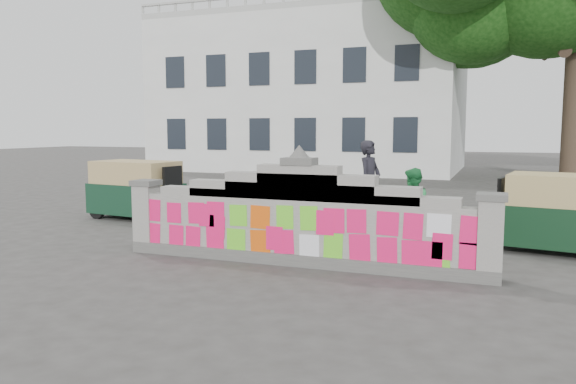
% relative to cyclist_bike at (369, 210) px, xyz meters
% --- Properties ---
extents(ground, '(100.00, 100.00, 0.00)m').
position_rel_cyclist_bike_xyz_m(ground, '(-0.50, -3.07, -0.53)').
color(ground, '#383533').
rests_on(ground, ground).
extents(parapet_wall, '(6.48, 0.44, 2.01)m').
position_rel_cyclist_bike_xyz_m(parapet_wall, '(-0.50, -3.08, 0.22)').
color(parapet_wall, '#4C4C49').
rests_on(parapet_wall, ground).
extents(building, '(16.00, 10.00, 8.90)m').
position_rel_cyclist_bike_xyz_m(building, '(-7.50, 18.91, 3.49)').
color(building, silver).
rests_on(building, ground).
extents(cyclist_bike, '(2.11, 1.21, 1.05)m').
position_rel_cyclist_bike_xyz_m(cyclist_bike, '(0.00, 0.00, 0.00)').
color(cyclist_bike, black).
rests_on(cyclist_bike, ground).
extents(cyclist_rider, '(0.59, 0.74, 1.78)m').
position_rel_cyclist_bike_xyz_m(cyclist_rider, '(-0.00, 0.00, 0.37)').
color(cyclist_rider, black).
rests_on(cyclist_rider, ground).
extents(pedestrian, '(0.76, 0.87, 1.53)m').
position_rel_cyclist_bike_xyz_m(pedestrian, '(1.05, -0.97, 0.24)').
color(pedestrian, '#248642').
rests_on(pedestrian, ground).
extents(rickshaw_left, '(2.70, 1.49, 1.46)m').
position_rel_cyclist_bike_xyz_m(rickshaw_left, '(-5.96, 0.05, 0.23)').
color(rickshaw_left, '#113320').
rests_on(rickshaw_left, ground).
extents(rickshaw_right, '(2.68, 1.55, 1.44)m').
position_rel_cyclist_bike_xyz_m(rickshaw_right, '(3.74, -0.51, 0.22)').
color(rickshaw_right, black).
rests_on(rickshaw_right, ground).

